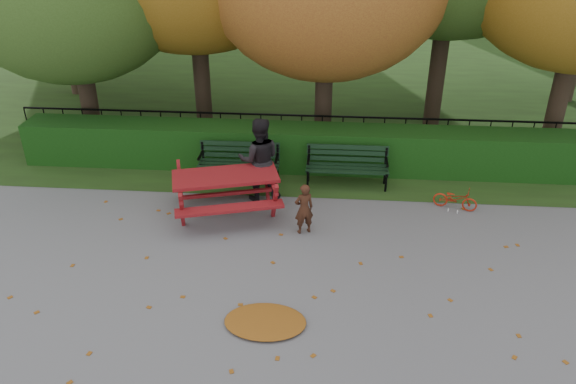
# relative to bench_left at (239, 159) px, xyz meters

# --- Properties ---
(ground) EXTENTS (90.00, 90.00, 0.00)m
(ground) POSITION_rel_bench_left_xyz_m (1.30, -3.70, -0.52)
(ground) COLOR slate
(ground) RESTS_ON ground
(grass_strip) EXTENTS (90.00, 90.00, 0.00)m
(grass_strip) POSITION_rel_bench_left_xyz_m (1.30, 10.30, -0.51)
(grass_strip) COLOR #213615
(grass_strip) RESTS_ON ground
(hedge) EXTENTS (13.00, 0.90, 1.00)m
(hedge) POSITION_rel_bench_left_xyz_m (1.30, 0.80, -0.02)
(hedge) COLOR black
(hedge) RESTS_ON ground
(iron_fence) EXTENTS (14.00, 0.04, 1.02)m
(iron_fence) POSITION_rel_bench_left_xyz_m (1.30, 1.60, 0.02)
(iron_fence) COLOR black
(iron_fence) RESTS_ON ground
(bench_left) EXTENTS (1.80, 0.57, 0.88)m
(bench_left) POSITION_rel_bench_left_xyz_m (0.00, 0.00, 0.00)
(bench_left) COLOR black
(bench_left) RESTS_ON ground
(bench_right) EXTENTS (1.80, 0.57, 0.88)m
(bench_right) POSITION_rel_bench_left_xyz_m (2.40, 0.00, 0.00)
(bench_right) COLOR black
(bench_right) RESTS_ON ground
(picnic_table) EXTENTS (2.43, 2.16, 1.00)m
(picnic_table) POSITION_rel_bench_left_xyz_m (-0.03, -1.49, 0.17)
(picnic_table) COLOR maroon
(picnic_table) RESTS_ON ground
(leaf_pile) EXTENTS (1.34, 0.99, 0.09)m
(leaf_pile) POSITION_rel_bench_left_xyz_m (1.13, -4.71, -0.48)
(leaf_pile) COLOR brown
(leaf_pile) RESTS_ON ground
(leaf_scatter) EXTENTS (9.00, 5.70, 0.01)m
(leaf_scatter) POSITION_rel_bench_left_xyz_m (1.30, -3.40, -0.51)
(leaf_scatter) COLOR brown
(leaf_scatter) RESTS_ON ground
(child) EXTENTS (0.44, 0.37, 1.03)m
(child) POSITION_rel_bench_left_xyz_m (1.56, -2.07, -0.00)
(child) COLOR #3B1F13
(child) RESTS_ON ground
(adult) EXTENTS (0.96, 0.80, 1.81)m
(adult) POSITION_rel_bench_left_xyz_m (0.57, -0.80, 0.39)
(adult) COLOR black
(adult) RESTS_ON ground
(bicycle) EXTENTS (0.94, 0.56, 0.47)m
(bicycle) POSITION_rel_bench_left_xyz_m (4.61, -0.91, -0.29)
(bicycle) COLOR #B32410
(bicycle) RESTS_ON ground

